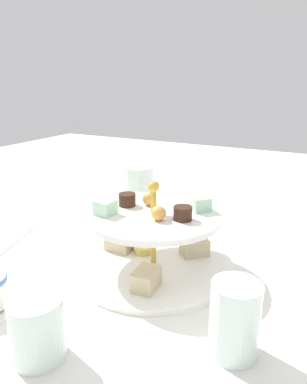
{
  "coord_description": "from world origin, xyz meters",
  "views": [
    {
      "loc": [
        -0.26,
        0.51,
        0.32
      ],
      "look_at": [
        0.0,
        0.0,
        0.14
      ],
      "focal_mm": 33.9,
      "sensor_mm": 36.0,
      "label": 1
    }
  ],
  "objects_px": {
    "water_glass_short_left": "(37,329)",
    "water_glass_mid_back": "(235,319)",
    "butter_knife_left": "(298,244)",
    "butter_knife_right": "(13,242)",
    "water_glass_tall_right": "(139,192)",
    "tiered_serving_stand": "(153,243)"
  },
  "relations": [
    {
      "from": "water_glass_short_left",
      "to": "butter_knife_right",
      "type": "relative_size",
      "value": 0.46
    },
    {
      "from": "water_glass_short_left",
      "to": "water_glass_mid_back",
      "type": "xyz_separation_m",
      "value": [
        -0.2,
        -0.11,
        0.01
      ]
    },
    {
      "from": "tiered_serving_stand",
      "to": "water_glass_tall_right",
      "type": "height_order",
      "value": "tiered_serving_stand"
    },
    {
      "from": "water_glass_short_left",
      "to": "water_glass_mid_back",
      "type": "bearing_deg",
      "value": -150.68
    },
    {
      "from": "tiered_serving_stand",
      "to": "water_glass_short_left",
      "type": "relative_size",
      "value": 3.54
    },
    {
      "from": "tiered_serving_stand",
      "to": "butter_knife_left",
      "type": "height_order",
      "value": "tiered_serving_stand"
    },
    {
      "from": "water_glass_tall_right",
      "to": "butter_knife_right",
      "type": "relative_size",
      "value": 0.72
    },
    {
      "from": "water_glass_short_left",
      "to": "butter_knife_left",
      "type": "distance_m",
      "value": 0.53
    },
    {
      "from": "tiered_serving_stand",
      "to": "butter_knife_right",
      "type": "bearing_deg",
      "value": 8.36
    },
    {
      "from": "water_glass_mid_back",
      "to": "butter_knife_right",
      "type": "bearing_deg",
      "value": -11.19
    },
    {
      "from": "butter_knife_left",
      "to": "butter_knife_right",
      "type": "relative_size",
      "value": 1.0
    },
    {
      "from": "butter_knife_right",
      "to": "butter_knife_left",
      "type": "bearing_deg",
      "value": 98.51
    },
    {
      "from": "water_glass_tall_right",
      "to": "butter_knife_left",
      "type": "bearing_deg",
      "value": -178.76
    },
    {
      "from": "butter_knife_left",
      "to": "butter_knife_right",
      "type": "distance_m",
      "value": 0.58
    },
    {
      "from": "butter_knife_left",
      "to": "water_glass_mid_back",
      "type": "height_order",
      "value": "water_glass_mid_back"
    },
    {
      "from": "water_glass_tall_right",
      "to": "butter_knife_left",
      "type": "distance_m",
      "value": 0.37
    },
    {
      "from": "butter_knife_right",
      "to": "water_glass_short_left",
      "type": "bearing_deg",
      "value": 35.01
    },
    {
      "from": "water_glass_tall_right",
      "to": "butter_knife_right",
      "type": "bearing_deg",
      "value": 58.46
    },
    {
      "from": "tiered_serving_stand",
      "to": "water_glass_tall_right",
      "type": "xyz_separation_m",
      "value": [
        0.15,
        -0.21,
        0.01
      ]
    },
    {
      "from": "tiered_serving_stand",
      "to": "water_glass_mid_back",
      "type": "bearing_deg",
      "value": 142.47
    },
    {
      "from": "tiered_serving_stand",
      "to": "butter_knife_left",
      "type": "distance_m",
      "value": 0.31
    },
    {
      "from": "tiered_serving_stand",
      "to": "water_glass_short_left",
      "type": "height_order",
      "value": "tiered_serving_stand"
    }
  ]
}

